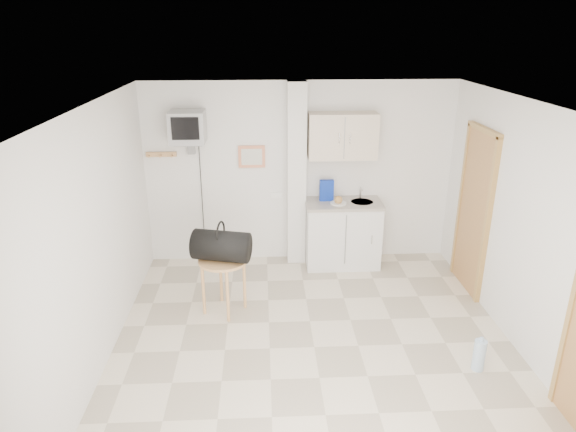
{
  "coord_description": "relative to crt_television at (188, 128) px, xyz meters",
  "views": [
    {
      "loc": [
        -0.51,
        -4.53,
        3.18
      ],
      "look_at": [
        -0.24,
        0.6,
        1.25
      ],
      "focal_mm": 32.0,
      "sensor_mm": 36.0,
      "label": 1
    }
  ],
  "objects": [
    {
      "name": "ground",
      "position": [
        1.45,
        -2.02,
        -1.94
      ],
      "size": [
        4.5,
        4.5,
        0.0
      ],
      "primitive_type": "plane",
      "color": "beige",
      "rests_on": "ground"
    },
    {
      "name": "room_envelope",
      "position": [
        1.69,
        -1.93,
        -0.4
      ],
      "size": [
        4.24,
        4.54,
        2.55
      ],
      "color": "white",
      "rests_on": "ground"
    },
    {
      "name": "kitchenette",
      "position": [
        2.02,
        -0.02,
        -1.13
      ],
      "size": [
        1.03,
        0.58,
        2.1
      ],
      "color": "silver",
      "rests_on": "ground"
    },
    {
      "name": "crt_television",
      "position": [
        0.0,
        0.0,
        0.0
      ],
      "size": [
        0.44,
        0.45,
        2.15
      ],
      "color": "slate",
      "rests_on": "ground"
    },
    {
      "name": "round_table",
      "position": [
        0.47,
        -1.23,
        -1.37
      ],
      "size": [
        0.56,
        0.56,
        0.67
      ],
      "rotation": [
        0.0,
        0.0,
        0.23
      ],
      "color": "tan",
      "rests_on": "ground"
    },
    {
      "name": "duffel_bag",
      "position": [
        0.46,
        -1.25,
        -1.09
      ],
      "size": [
        0.7,
        0.5,
        0.47
      ],
      "rotation": [
        0.0,
        0.0,
        -0.26
      ],
      "color": "black",
      "rests_on": "round_table"
    },
    {
      "name": "water_bottle",
      "position": [
        3.01,
        -2.46,
        -1.77
      ],
      "size": [
        0.12,
        0.12,
        0.36
      ],
      "color": "#A5C2DD",
      "rests_on": "ground"
    }
  ]
}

